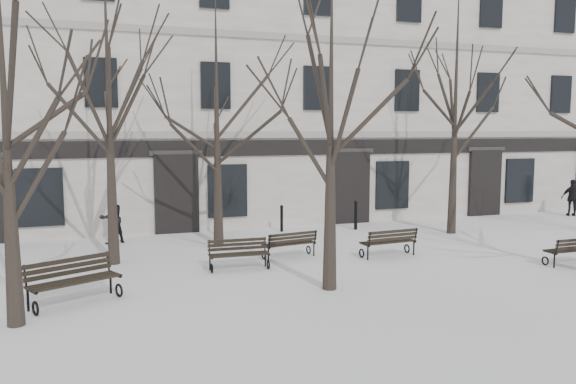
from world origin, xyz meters
name	(u,v)px	position (x,y,z in m)	size (l,w,h in m)	color
ground	(357,278)	(0.00, 0.00, 0.00)	(100.00, 100.00, 0.00)	white
building	(237,92)	(0.00, 12.96, 5.52)	(40.40, 10.20, 11.40)	silver
tree_0	(4,90)	(-7.78, -1.04, 4.50)	(5.04, 5.04, 7.20)	black
tree_1	(331,87)	(-1.05, -0.66, 4.75)	(5.32, 5.32, 7.60)	black
tree_4	(108,73)	(-5.85, 3.65, 5.32)	(5.96, 5.96, 8.51)	black
tree_5	(217,91)	(-2.48, 5.40, 5.03)	(5.64, 5.64, 8.05)	black
tree_6	(456,79)	(6.07, 4.69, 5.58)	(6.25, 6.25, 8.92)	black
bench_0	(73,279)	(-6.77, 0.11, 0.53)	(2.03, 1.47, 0.98)	black
bench_1	(389,241)	(1.98, 1.94, 0.47)	(1.76, 0.77, 0.86)	black
bench_2	(573,249)	(6.37, -0.61, 0.44)	(1.62, 0.62, 0.81)	black
bench_3	(239,253)	(-2.64, 1.91, 0.45)	(1.65, 0.65, 0.82)	black
bench_4	(290,243)	(-0.88, 2.75, 0.44)	(1.67, 0.83, 0.81)	black
bollard_a	(282,217)	(0.23, 6.97, 0.54)	(0.13, 0.13, 1.00)	black
bollard_b	(356,214)	(3.04, 6.48, 0.59)	(0.14, 0.14, 1.11)	black
pedestrian_b	(112,243)	(-5.83, 6.67, 0.00)	(0.84, 0.65, 1.73)	black
pedestrian_c	(572,216)	(13.58, 6.53, 0.00)	(0.95, 0.39, 1.62)	black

